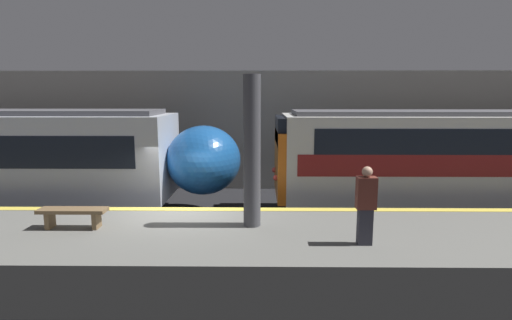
# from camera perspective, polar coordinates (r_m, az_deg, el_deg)

# --- Properties ---
(ground_plane) EXTENTS (120.00, 120.00, 0.00)m
(ground_plane) POSITION_cam_1_polar(r_m,az_deg,el_deg) (11.15, -10.57, -11.83)
(ground_plane) COLOR black
(platform) EXTENTS (40.00, 3.65, 1.04)m
(platform) POSITION_cam_1_polar(r_m,az_deg,el_deg) (9.30, -12.89, -12.85)
(platform) COLOR slate
(platform) RESTS_ON ground
(station_rear_barrier) EXTENTS (50.00, 0.15, 4.97)m
(station_rear_barrier) POSITION_cam_1_polar(r_m,az_deg,el_deg) (17.04, -6.50, 4.18)
(station_rear_barrier) COLOR #9E998E
(station_rear_barrier) RESTS_ON ground
(support_pillar_near) EXTENTS (0.39, 0.39, 3.39)m
(support_pillar_near) POSITION_cam_1_polar(r_m,az_deg,el_deg) (8.87, -0.59, 1.15)
(support_pillar_near) COLOR #47474C
(support_pillar_near) RESTS_ON platform
(person_waiting) EXTENTS (0.38, 0.24, 1.58)m
(person_waiting) POSITION_cam_1_polar(r_m,az_deg,el_deg) (8.19, 15.41, -6.09)
(person_waiting) COLOR #2D2D38
(person_waiting) RESTS_ON platform
(platform_bench) EXTENTS (1.50, 0.40, 0.45)m
(platform_bench) POSITION_cam_1_polar(r_m,az_deg,el_deg) (9.86, -24.71, -6.95)
(platform_bench) COLOR brown
(platform_bench) RESTS_ON platform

